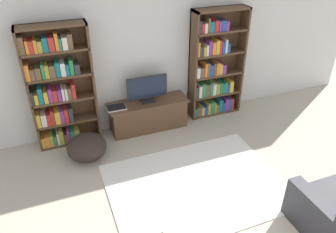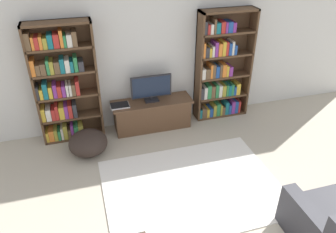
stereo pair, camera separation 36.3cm
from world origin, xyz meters
name	(u,v)px [view 1 (the left image)]	position (x,y,z in m)	size (l,w,h in m)	color
wall_back	(145,54)	(0.00, 4.23, 1.30)	(8.80, 0.06, 2.60)	silver
bookshelf_left	(58,88)	(-1.50, 4.05, 1.00)	(1.01, 0.30, 2.01)	#513823
bookshelf_right	(214,68)	(1.25, 4.05, 0.93)	(1.01, 0.30, 2.01)	#513823
tv_stand	(148,115)	(-0.07, 3.94, 0.27)	(1.42, 0.45, 0.53)	brown
television	(147,89)	(-0.07, 3.95, 0.79)	(0.71, 0.16, 0.48)	black
laptop	(116,108)	(-0.64, 3.92, 0.55)	(0.32, 0.24, 0.03)	silver
area_rug	(196,185)	(0.08, 2.24, 0.01)	(2.46, 1.84, 0.02)	white
beanbag_ottoman	(87,147)	(-1.25, 3.47, 0.20)	(0.62, 0.62, 0.39)	#2D231E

